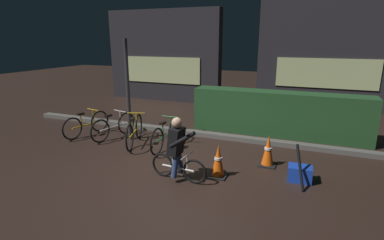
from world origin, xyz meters
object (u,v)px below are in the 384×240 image
object	(u,v)px
street_post	(128,91)
parked_bike_center_right	(166,135)
traffic_cone_near	(218,161)
closed_umbrella	(300,167)
parked_bike_leftmost	(86,124)
blue_crate	(300,174)
parked_bike_center_left	(134,131)
parked_bike_left_mid	(114,126)
cyclist	(178,149)
traffic_cone_far	(268,151)

from	to	relation	value
street_post	parked_bike_center_right	distance (m)	1.59
traffic_cone_near	closed_umbrella	distance (m)	1.52
parked_bike_leftmost	closed_umbrella	size ratio (longest dim) A/B	1.79
parked_bike_leftmost	blue_crate	distance (m)	5.78
parked_bike_center_left	parked_bike_leftmost	bearing A→B (deg)	66.69
parked_bike_left_mid	traffic_cone_near	bearing A→B (deg)	-98.06
traffic_cone_near	parked_bike_center_left	bearing A→B (deg)	158.53
parked_bike_center_left	parked_bike_center_right	world-z (taller)	parked_bike_center_left
cyclist	parked_bike_center_left	bearing A→B (deg)	147.70
street_post	parked_bike_leftmost	size ratio (longest dim) A/B	1.75
parked_bike_center_left	traffic_cone_far	size ratio (longest dim) A/B	2.36
parked_bike_center_left	closed_umbrella	xyz separation A→B (m)	(4.07, -0.86, 0.03)
parked_bike_center_right	traffic_cone_far	bearing A→B (deg)	-94.11
blue_crate	cyclist	xyz separation A→B (m)	(-2.20, -0.80, 0.48)
parked_bike_left_mid	closed_umbrella	size ratio (longest dim) A/B	1.81
parked_bike_center_left	traffic_cone_near	world-z (taller)	parked_bike_center_left
parked_bike_center_right	parked_bike_left_mid	bearing A→B (deg)	82.56
street_post	parked_bike_center_left	bearing A→B (deg)	-41.56
parked_bike_left_mid	parked_bike_center_right	xyz separation A→B (m)	(1.70, -0.19, 0.02)
parked_bike_left_mid	cyclist	world-z (taller)	cyclist
parked_bike_left_mid	traffic_cone_near	xyz separation A→B (m)	(3.37, -1.23, -0.00)
street_post	parked_bike_left_mid	xyz separation A→B (m)	(-0.48, -0.07, -1.00)
parked_bike_left_mid	traffic_cone_far	bearing A→B (deg)	-82.31
street_post	blue_crate	distance (m)	4.65
parked_bike_center_left	traffic_cone_near	distance (m)	2.75
closed_umbrella	parked_bike_left_mid	bearing A→B (deg)	51.15
cyclist	closed_umbrella	bearing A→B (deg)	18.73
parked_bike_leftmost	parked_bike_center_right	size ratio (longest dim) A/B	0.92
parked_bike_center_right	closed_umbrella	xyz separation A→B (m)	(3.18, -0.90, 0.04)
closed_umbrella	parked_bike_center_left	bearing A→B (deg)	51.77
parked_bike_center_left	traffic_cone_far	world-z (taller)	parked_bike_center_left
traffic_cone_near	blue_crate	world-z (taller)	traffic_cone_near
closed_umbrella	blue_crate	bearing A→B (deg)	-27.02
parked_bike_leftmost	blue_crate	xyz separation A→B (m)	(5.73, -0.73, -0.18)
street_post	traffic_cone_far	world-z (taller)	street_post
parked_bike_left_mid	blue_crate	world-z (taller)	parked_bike_left_mid
street_post	closed_umbrella	xyz separation A→B (m)	(4.40, -1.15, -0.95)
traffic_cone_near	traffic_cone_far	xyz separation A→B (m)	(0.83, 0.91, 0.00)
blue_crate	closed_umbrella	world-z (taller)	closed_umbrella
parked_bike_center_left	traffic_cone_far	distance (m)	3.40
parked_bike_center_right	traffic_cone_near	xyz separation A→B (m)	(1.67, -1.05, -0.02)
parked_bike_center_left	parked_bike_center_right	size ratio (longest dim) A/B	0.97
street_post	traffic_cone_near	size ratio (longest dim) A/B	3.95
parked_bike_leftmost	parked_bike_center_left	bearing A→B (deg)	-82.54
traffic_cone_near	cyclist	distance (m)	0.85
traffic_cone_near	cyclist	size ratio (longest dim) A/B	0.54
parked_bike_center_left	cyclist	size ratio (longest dim) A/B	1.29
parked_bike_left_mid	parked_bike_center_right	distance (m)	1.71
parked_bike_center_left	blue_crate	world-z (taller)	parked_bike_center_left
street_post	parked_bike_center_right	size ratio (longest dim) A/B	1.61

